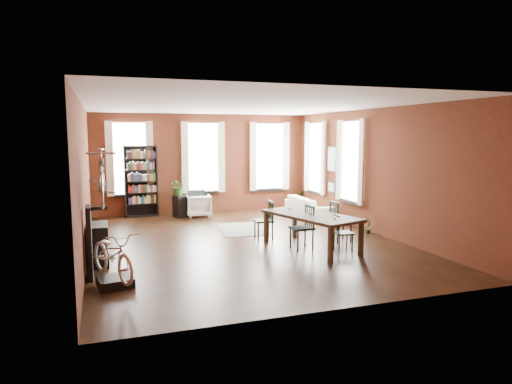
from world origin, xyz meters
name	(u,v)px	position (x,y,z in m)	size (l,w,h in m)	color
room	(246,151)	(0.25, 0.62, 2.14)	(9.00, 9.04, 3.22)	black
dining_table	(311,232)	(1.20, -1.15, 0.39)	(1.05, 2.31, 0.79)	#463A2A
dining_chair_a	(302,228)	(0.99, -1.13, 0.49)	(0.45, 0.45, 0.98)	#1B3D3A
dining_chair_b	(264,220)	(0.53, 0.08, 0.47)	(0.43, 0.43, 0.93)	black
dining_chair_c	(343,233)	(1.80, -1.53, 0.40)	(0.37, 0.37, 0.81)	black
dining_chair_d	(341,221)	(2.20, -0.69, 0.48)	(0.44, 0.44, 0.96)	#183635
bookshelf	(141,181)	(-2.00, 4.30, 1.10)	(1.00, 0.32, 2.20)	black
white_armchair	(199,205)	(-0.33, 3.68, 0.37)	(0.73, 0.68, 0.75)	white
cream_sofa	(309,203)	(2.95, 2.60, 0.41)	(2.08, 0.61, 0.81)	beige
striped_rug	(241,229)	(0.36, 1.38, 0.01)	(1.12, 1.79, 0.01)	black
bike_trainer	(115,282)	(-3.00, -2.39, 0.08)	(0.55, 0.55, 0.16)	black
bike_wall_rack	(90,243)	(-3.40, -1.80, 0.65)	(0.16, 0.60, 1.30)	black
console_table	(98,244)	(-3.28, -0.90, 0.40)	(0.40, 0.80, 0.80)	black
plant_stand	(180,206)	(-0.90, 3.77, 0.33)	(0.33, 0.33, 0.67)	black
plant_by_sofa	(299,204)	(3.37, 4.28, 0.13)	(0.33, 0.60, 0.27)	#285522
plant_small	(368,230)	(3.31, -0.16, 0.08)	(0.23, 0.43, 0.16)	#335B24
bicycle_floor	(112,233)	(-3.03, -2.43, 0.93)	(0.54, 0.81, 1.54)	beige
bicycle_hung	(101,158)	(-3.15, -1.80, 2.13)	(0.47, 1.00, 1.66)	#A5A8AD
plant_on_stand	(178,188)	(-0.92, 3.81, 0.90)	(0.53, 0.59, 0.46)	#255522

